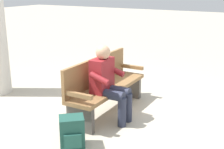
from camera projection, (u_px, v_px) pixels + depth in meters
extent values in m
plane|color=#B7AD99|center=(108.00, 111.00, 5.08)|extent=(40.00, 40.00, 0.00)
cube|color=olive|center=(108.00, 88.00, 4.96)|extent=(1.80, 0.50, 0.06)
cube|color=olive|center=(97.00, 71.00, 4.98)|extent=(1.80, 0.07, 0.45)
cube|color=olive|center=(131.00, 67.00, 5.62)|extent=(0.06, 0.48, 0.06)
cube|color=olive|center=(77.00, 95.00, 4.20)|extent=(0.06, 0.48, 0.06)
cube|color=#4C4742|center=(129.00, 87.00, 5.69)|extent=(0.08, 0.43, 0.39)
cube|color=#4C4742|center=(80.00, 118.00, 4.35)|extent=(0.08, 0.43, 0.39)
cube|color=maroon|center=(102.00, 75.00, 4.62)|extent=(0.40, 0.22, 0.52)
sphere|color=tan|center=(103.00, 52.00, 4.51)|extent=(0.22, 0.22, 0.22)
cylinder|color=#282D42|center=(117.00, 91.00, 4.68)|extent=(0.15, 0.42, 0.15)
cylinder|color=#282D42|center=(111.00, 95.00, 4.51)|extent=(0.15, 0.42, 0.15)
cylinder|color=#282D42|center=(128.00, 107.00, 4.66)|extent=(0.13, 0.13, 0.45)
cylinder|color=#282D42|center=(122.00, 112.00, 4.49)|extent=(0.13, 0.13, 0.45)
cylinder|color=maroon|center=(115.00, 71.00, 4.77)|extent=(0.09, 0.31, 0.18)
cylinder|color=maroon|center=(99.00, 79.00, 4.37)|extent=(0.09, 0.31, 0.18)
cube|color=#1E4C42|center=(72.00, 132.00, 3.94)|extent=(0.40, 0.40, 0.41)
cube|color=#23574C|center=(73.00, 141.00, 3.82)|extent=(0.17, 0.19, 0.18)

